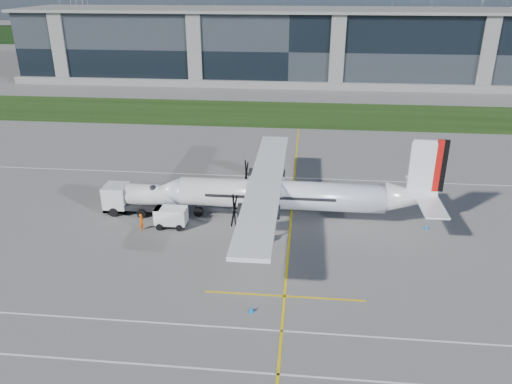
% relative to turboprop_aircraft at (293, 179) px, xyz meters
% --- Properties ---
extents(ground, '(400.00, 400.00, 0.00)m').
position_rel_turboprop_aircraft_xyz_m(ground, '(-3.05, 33.27, -4.30)').
color(ground, '#5B5956').
rests_on(ground, ground).
extents(grass_strip, '(400.00, 18.00, 0.04)m').
position_rel_turboprop_aircraft_xyz_m(grass_strip, '(-3.05, 41.27, -4.28)').
color(grass_strip, '#18320D').
rests_on(grass_strip, ground).
extents(terminal_building, '(120.00, 20.00, 15.00)m').
position_rel_turboprop_aircraft_xyz_m(terminal_building, '(-3.05, 73.27, 3.20)').
color(terminal_building, black).
rests_on(terminal_building, ground).
extents(tree_line, '(400.00, 6.00, 6.00)m').
position_rel_turboprop_aircraft_xyz_m(tree_line, '(-3.05, 133.27, -1.30)').
color(tree_line, black).
rests_on(tree_line, ground).
extents(yellow_taxiway_centerline, '(0.20, 70.00, 0.01)m').
position_rel_turboprop_aircraft_xyz_m(yellow_taxiway_centerline, '(-0.05, 3.27, -4.30)').
color(yellow_taxiway_centerline, yellow).
rests_on(yellow_taxiway_centerline, ground).
extents(white_lane_line, '(90.00, 0.15, 0.01)m').
position_rel_turboprop_aircraft_xyz_m(white_lane_line, '(-3.05, -20.73, -4.30)').
color(white_lane_line, white).
rests_on(white_lane_line, ground).
extents(turboprop_aircraft, '(27.66, 28.69, 8.61)m').
position_rel_turboprop_aircraft_xyz_m(turboprop_aircraft, '(0.00, 0.00, 0.00)').
color(turboprop_aircraft, white).
rests_on(turboprop_aircraft, ground).
extents(fuel_tanker_truck, '(8.12, 2.64, 3.04)m').
position_rel_turboprop_aircraft_xyz_m(fuel_tanker_truck, '(-15.44, 0.26, -2.78)').
color(fuel_tanker_truck, silver).
rests_on(fuel_tanker_truck, ground).
extents(baggage_tug, '(3.16, 1.90, 1.90)m').
position_rel_turboprop_aircraft_xyz_m(baggage_tug, '(-11.30, -2.46, -3.35)').
color(baggage_tug, white).
rests_on(baggage_tug, ground).
extents(ground_crew_person, '(0.54, 0.76, 1.87)m').
position_rel_turboprop_aircraft_xyz_m(ground_crew_person, '(-13.89, -3.40, -3.37)').
color(ground_crew_person, '#F25907').
rests_on(ground_crew_person, ground).
extents(safety_cone_nose_port, '(0.36, 0.36, 0.50)m').
position_rel_turboprop_aircraft_xyz_m(safety_cone_nose_port, '(-12.44, -0.78, -4.05)').
color(safety_cone_nose_port, blue).
rests_on(safety_cone_nose_port, ground).
extents(safety_cone_stbdwing, '(0.36, 0.36, 0.50)m').
position_rel_turboprop_aircraft_xyz_m(safety_cone_stbdwing, '(-2.28, 13.76, -4.05)').
color(safety_cone_stbdwing, blue).
rests_on(safety_cone_stbdwing, ground).
extents(safety_cone_nose_stbd, '(0.36, 0.36, 0.50)m').
position_rel_turboprop_aircraft_xyz_m(safety_cone_nose_stbd, '(-12.91, 0.76, -4.05)').
color(safety_cone_nose_stbd, blue).
rests_on(safety_cone_nose_stbd, ground).
extents(safety_cone_tail, '(0.36, 0.36, 0.50)m').
position_rel_turboprop_aircraft_xyz_m(safety_cone_tail, '(12.72, -0.60, -4.05)').
color(safety_cone_tail, blue).
rests_on(safety_cone_tail, ground).
extents(safety_cone_portwing, '(0.36, 0.36, 0.50)m').
position_rel_turboprop_aircraft_xyz_m(safety_cone_portwing, '(-2.30, -14.85, -4.05)').
color(safety_cone_portwing, blue).
rests_on(safety_cone_portwing, ground).
extents(safety_cone_fwd, '(0.36, 0.36, 0.50)m').
position_rel_turboprop_aircraft_xyz_m(safety_cone_fwd, '(-15.30, -0.41, -4.05)').
color(safety_cone_fwd, blue).
rests_on(safety_cone_fwd, ground).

